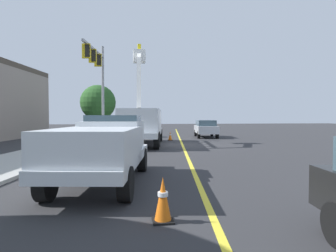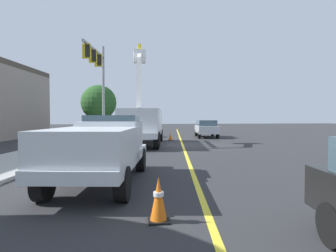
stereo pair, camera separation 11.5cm
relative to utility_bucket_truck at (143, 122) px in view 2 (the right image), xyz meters
The scene contains 10 objects.
ground 3.28m from the utility_bucket_truck, 100.87° to the right, with size 120.00×120.00×0.00m, color #2D2D30.
sidewalk_far_side 5.00m from the utility_bucket_truck, 81.49° to the left, with size 60.00×3.60×0.12m, color #9E9E99.
lane_centre_stripe 3.28m from the utility_bucket_truck, 100.87° to the right, with size 50.00×0.16×0.01m, color yellow.
utility_bucket_truck is the anchor object (origin of this frame).
service_pickup_truck 11.66m from the utility_bucket_truck, behind, with size 5.87×2.99×2.06m.
passing_minivan 9.13m from the utility_bucket_truck, 46.29° to the right, with size 5.05×2.66×1.69m.
traffic_cone_leading 14.84m from the utility_bucket_truck, behind, with size 0.40×0.40×0.86m.
traffic_cone_mid_front 4.22m from the utility_bucket_truck, 38.55° to the right, with size 0.40×0.40×0.79m.
traffic_signal_mast 5.65m from the utility_bucket_truck, 55.29° to the left, with size 5.32×1.13×7.97m.
street_tree_right 9.51m from the utility_bucket_truck, 25.27° to the left, with size 3.52×3.52×5.23m.
Camera 2 is at (-19.38, 3.94, 2.00)m, focal length 29.30 mm.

